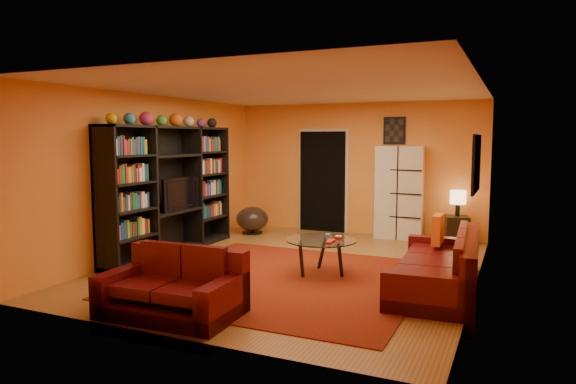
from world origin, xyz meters
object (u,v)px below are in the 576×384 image
at_px(bowl_chair, 252,219).
at_px(table_lamp, 458,198).
at_px(side_table, 457,230).
at_px(coffee_table, 321,243).
at_px(storage_cabinet, 399,193).
at_px(entertainment_unit, 171,190).
at_px(loveseat, 176,288).
at_px(tv, 176,194).
at_px(sofa, 444,267).

relative_size(bowl_chair, table_lamp, 1.39).
bearing_deg(side_table, table_lamp, 180.00).
xyz_separation_m(coffee_table, storage_cabinet, (0.42, 3.08, 0.43)).
height_order(entertainment_unit, loveseat, entertainment_unit).
xyz_separation_m(tv, storage_cabinet, (3.13, 2.72, -0.11)).
bearing_deg(coffee_table, bowl_chair, 134.77).
height_order(entertainment_unit, storage_cabinet, entertainment_unit).
bearing_deg(storage_cabinet, sofa, -72.34).
bearing_deg(loveseat, sofa, -52.13).
distance_m(entertainment_unit, side_table, 5.13).
relative_size(tv, bowl_chair, 1.44).
xyz_separation_m(tv, loveseat, (1.82, -2.50, -0.70)).
bearing_deg(sofa, side_table, 89.72).
relative_size(coffee_table, table_lamp, 2.12).
distance_m(entertainment_unit, table_lamp, 5.07).
distance_m(storage_cabinet, bowl_chair, 2.93).
relative_size(coffee_table, bowl_chair, 1.52).
xyz_separation_m(tv, bowl_chair, (0.35, 2.02, -0.70)).
bearing_deg(loveseat, side_table, -26.60).
height_order(bowl_chair, side_table, bowl_chair).
bearing_deg(sofa, bowl_chair, 145.76).
xyz_separation_m(entertainment_unit, side_table, (4.25, 2.75, -0.80)).
bearing_deg(bowl_chair, table_lamp, 9.55).
relative_size(loveseat, table_lamp, 3.17).
xyz_separation_m(sofa, bowl_chair, (-4.02, 2.40, 0.00)).
relative_size(tv, loveseat, 0.63).
height_order(sofa, storage_cabinet, storage_cabinet).
relative_size(side_table, table_lamp, 1.07).
relative_size(sofa, table_lamp, 5.24).
distance_m(loveseat, coffee_table, 2.32).
relative_size(sofa, side_table, 4.90).
distance_m(entertainment_unit, sofa, 4.49).
bearing_deg(table_lamp, bowl_chair, -170.45).
xyz_separation_m(tv, table_lamp, (4.20, 2.67, -0.16)).
bearing_deg(coffee_table, storage_cabinet, 82.19).
bearing_deg(table_lamp, loveseat, -114.76).
bearing_deg(storage_cabinet, tv, -143.03).
bearing_deg(table_lamp, tv, -147.54).
xyz_separation_m(coffee_table, bowl_chair, (-2.36, 2.38, -0.17)).
xyz_separation_m(entertainment_unit, storage_cabinet, (3.18, 2.80, -0.17)).
bearing_deg(sofa, loveseat, -143.65).
bearing_deg(loveseat, storage_cabinet, -15.97).
distance_m(loveseat, storage_cabinet, 5.41).
distance_m(tv, bowl_chair, 2.17).
relative_size(entertainment_unit, table_lamp, 6.41).
bearing_deg(sofa, tv, 171.67).
xyz_separation_m(loveseat, bowl_chair, (-1.47, 4.52, 0.00)).
distance_m(sofa, table_lamp, 3.11).
height_order(entertainment_unit, tv, entertainment_unit).
xyz_separation_m(entertainment_unit, sofa, (4.42, -0.30, -0.77)).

